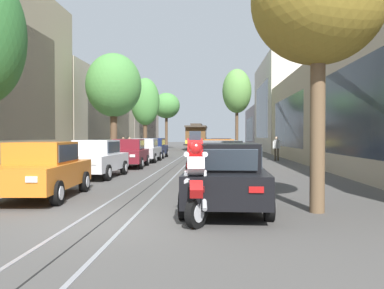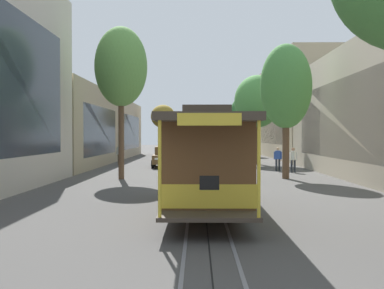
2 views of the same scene
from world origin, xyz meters
TOP-DOWN VIEW (x-y plane):
  - ground_plane at (0.00, 27.65)m, footprint 172.84×172.84m
  - trolley_track_rails at (0.00, 32.57)m, footprint 1.14×77.14m
  - building_facade_left at (-10.27, 29.52)m, footprint 5.64×68.84m
  - building_facade_right at (10.09, 32.49)m, footprint 5.06×68.84m
  - parked_car_orange_near_left at (-2.64, 3.20)m, footprint 2.15×4.42m
  - parked_car_white_second_left at (-2.75, 9.17)m, footprint 2.09×4.40m
  - parked_car_maroon_mid_left at (-2.53, 14.88)m, footprint 2.11×4.41m
  - parked_car_silver_fourth_left at (-2.48, 19.97)m, footprint 2.00×4.36m
  - parked_car_navy_fifth_left at (-2.59, 25.23)m, footprint 2.02×4.37m
  - parked_car_black_near_right at (2.54, 1.55)m, footprint 2.08×4.39m
  - parked_car_grey_second_right at (2.55, 7.26)m, footprint 2.14×4.42m
  - parked_car_orange_mid_right at (2.47, 13.55)m, footprint 2.11×4.41m
  - parked_car_navy_fourth_right at (2.53, 18.68)m, footprint 2.14×4.42m
  - parked_car_brown_fifth_right at (2.75, 24.52)m, footprint 2.11×4.41m
  - street_tree_kerb_left_near at (-4.87, 4.23)m, footprint 2.54×2.74m
  - street_tree_kerb_left_second at (-4.80, 20.85)m, footprint 3.88×3.89m
  - street_tree_kerb_left_mid at (-4.75, 34.09)m, footprint 2.92×2.59m
  - street_tree_kerb_right_near at (4.61, 1.27)m, footprint 3.05×3.02m
  - street_tree_kerb_right_second at (4.52, 34.49)m, footprint 2.92×3.15m
  - cable_car_trolley at (-0.00, 45.57)m, footprint 2.58×9.14m
  - motorcycle_with_rider at (1.89, -0.16)m, footprint 0.52×1.85m
  - pedestrian_on_left_pavement at (-5.24, 28.54)m, footprint 0.55×0.30m
  - pedestrian_on_right_pavement at (6.69, 21.90)m, footprint 0.55×0.41m
  - pedestrian_crossing_far at (-6.05, 29.71)m, footprint 0.55×0.42m

SIDE VIEW (x-z plane):
  - ground_plane at x=0.00m, z-range 0.00..0.00m
  - trolley_track_rails at x=0.00m, z-range 0.00..0.01m
  - parked_car_orange_near_left at x=-2.64m, z-range 0.01..1.59m
  - parked_car_white_second_left at x=-2.75m, z-range 0.01..1.59m
  - parked_car_maroon_mid_left at x=-2.53m, z-range 0.01..1.59m
  - parked_car_silver_fourth_left at x=-2.48m, z-range 0.01..1.59m
  - parked_car_navy_fifth_left at x=-2.59m, z-range 0.01..1.59m
  - parked_car_black_near_right at x=2.54m, z-range 0.01..1.59m
  - parked_car_grey_second_right at x=2.55m, z-range 0.01..1.59m
  - parked_car_orange_mid_right at x=2.47m, z-range 0.01..1.59m
  - parked_car_navy_fourth_right at x=2.53m, z-range 0.01..1.59m
  - parked_car_brown_fifth_right at x=2.75m, z-range 0.01..1.59m
  - pedestrian_on_left_pavement at x=-5.24m, z-range 0.11..1.74m
  - pedestrian_crossing_far at x=-6.05m, z-range 0.11..1.76m
  - pedestrian_on_right_pavement at x=6.69m, z-range 0.11..1.82m
  - motorcycle_with_rider at x=1.89m, z-range 0.04..1.90m
  - cable_car_trolley at x=0.00m, z-range 0.02..3.30m
  - building_facade_right at x=10.09m, z-range -1.33..8.97m
  - building_facade_left at x=-10.27m, z-range -0.94..9.33m
  - street_tree_kerb_left_near at x=-4.87m, z-range 1.31..8.25m
  - street_tree_kerb_right_near at x=4.61m, z-range 1.64..7.93m
  - street_tree_kerb_left_mid at x=-4.75m, z-range 1.37..8.99m
  - street_tree_kerb_left_second at x=-4.80m, z-range 1.50..9.04m
  - street_tree_kerb_right_second at x=4.52m, z-range 1.99..10.51m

